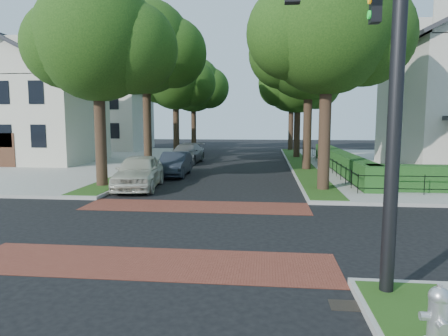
% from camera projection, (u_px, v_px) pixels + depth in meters
% --- Properties ---
extents(ground, '(120.00, 120.00, 0.00)m').
position_uv_depth(ground, '(179.00, 228.00, 12.80)').
color(ground, black).
rests_on(ground, ground).
extents(sidewalk_nw, '(30.00, 30.00, 0.15)m').
position_uv_depth(sidewalk_nw, '(0.00, 160.00, 33.58)').
color(sidewalk_nw, gray).
rests_on(sidewalk_nw, ground).
extents(crosswalk_far, '(9.00, 2.20, 0.01)m').
position_uv_depth(crosswalk_far, '(196.00, 206.00, 15.96)').
color(crosswalk_far, maroon).
rests_on(crosswalk_far, ground).
extents(crosswalk_near, '(9.00, 2.20, 0.01)m').
position_uv_depth(crosswalk_near, '(150.00, 263.00, 9.64)').
color(crosswalk_near, maroon).
rests_on(crosswalk_near, ground).
extents(storm_drain, '(0.65, 0.45, 0.01)m').
position_uv_depth(storm_drain, '(347.00, 305.00, 7.42)').
color(storm_drain, black).
rests_on(storm_drain, ground).
extents(grass_strip_ne, '(1.60, 29.80, 0.02)m').
position_uv_depth(grass_strip_ne, '(300.00, 163.00, 31.08)').
color(grass_strip_ne, '#204012').
rests_on(grass_strip_ne, sidewalk_ne).
extents(grass_strip_nw, '(1.60, 29.80, 0.02)m').
position_uv_depth(grass_strip_nw, '(164.00, 161.00, 32.20)').
color(grass_strip_nw, '#204012').
rests_on(grass_strip_nw, sidewalk_nw).
extents(tree_right_near, '(7.75, 6.67, 10.66)m').
position_uv_depth(tree_right_near, '(329.00, 29.00, 18.46)').
color(tree_right_near, black).
rests_on(tree_right_near, sidewalk_ne).
extents(tree_right_mid, '(8.25, 7.09, 11.22)m').
position_uv_depth(tree_right_mid, '(311.00, 51.00, 26.33)').
color(tree_right_mid, black).
rests_on(tree_right_mid, sidewalk_ne).
extents(tree_right_far, '(7.25, 6.23, 9.74)m').
position_uv_depth(tree_right_far, '(299.00, 81.00, 35.32)').
color(tree_right_far, black).
rests_on(tree_right_far, sidewalk_ne).
extents(tree_right_back, '(7.50, 6.45, 10.20)m').
position_uv_depth(tree_right_back, '(292.00, 86.00, 44.17)').
color(tree_right_back, black).
rests_on(tree_right_back, sidewalk_ne).
extents(tree_left_near, '(7.50, 6.45, 10.20)m').
position_uv_depth(tree_left_near, '(101.00, 42.00, 19.64)').
color(tree_left_near, black).
rests_on(tree_left_near, sidewalk_nw).
extents(tree_left_mid, '(8.00, 6.88, 11.48)m').
position_uv_depth(tree_left_mid, '(148.00, 49.00, 27.42)').
color(tree_left_mid, black).
rests_on(tree_left_mid, sidewalk_nw).
extents(tree_left_far, '(7.00, 6.02, 9.86)m').
position_uv_depth(tree_left_far, '(177.00, 80.00, 36.43)').
color(tree_left_far, black).
rests_on(tree_left_far, sidewalk_nw).
extents(tree_left_back, '(7.75, 6.66, 10.44)m').
position_uv_depth(tree_left_back, '(195.00, 85.00, 45.30)').
color(tree_left_back, black).
rests_on(tree_left_back, sidewalk_nw).
extents(hedge_main_road, '(1.00, 18.00, 1.20)m').
position_uv_depth(hedge_main_road, '(340.00, 161.00, 26.73)').
color(hedge_main_road, '#143B14').
rests_on(hedge_main_road, sidewalk_ne).
extents(fence_main_road, '(0.06, 18.00, 0.90)m').
position_uv_depth(fence_main_road, '(328.00, 163.00, 26.83)').
color(fence_main_road, black).
rests_on(fence_main_road, sidewalk_ne).
extents(house_left_near, '(10.00, 9.00, 10.14)m').
position_uv_depth(house_left_near, '(35.00, 100.00, 31.58)').
color(house_left_near, beige).
rests_on(house_left_near, sidewalk_nw).
extents(house_left_far, '(10.00, 9.00, 10.14)m').
position_uv_depth(house_left_far, '(105.00, 106.00, 45.41)').
color(house_left_far, beige).
rests_on(house_left_far, sidewalk_nw).
extents(traffic_signal, '(2.17, 2.00, 8.00)m').
position_uv_depth(traffic_signal, '(383.00, 51.00, 7.38)').
color(traffic_signal, black).
rests_on(traffic_signal, sidewalk_se).
extents(parked_car_front, '(2.61, 5.26, 1.72)m').
position_uv_depth(parked_car_front, '(139.00, 172.00, 20.07)').
color(parked_car_front, beige).
rests_on(parked_car_front, ground).
extents(parked_car_middle, '(1.72, 4.54, 1.48)m').
position_uv_depth(parked_car_middle, '(175.00, 164.00, 24.74)').
color(parked_car_middle, '#1E242D').
rests_on(parked_car_middle, ground).
extents(parked_car_rear, '(2.46, 5.48, 1.56)m').
position_uv_depth(parked_car_rear, '(186.00, 154.00, 32.07)').
color(parked_car_rear, slate).
rests_on(parked_car_rear, ground).
extents(fire_hydrant, '(0.51, 0.53, 0.98)m').
position_uv_depth(fire_hydrant, '(438.00, 319.00, 5.67)').
color(fire_hydrant, '#B5B5B7').
rests_on(fire_hydrant, sidewalk_se).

